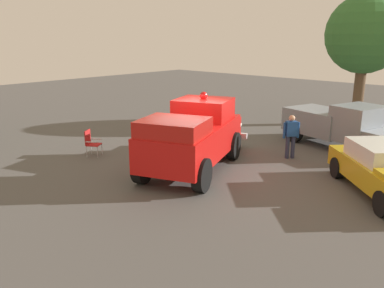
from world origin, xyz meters
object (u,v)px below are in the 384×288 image
at_px(oak_tree_left, 365,35).
at_px(lawn_chair_by_car, 91,141).
at_px(vintage_fire_truck, 194,135).
at_px(parked_pickup, 339,124).
at_px(spectator_standing, 291,134).

bearing_deg(oak_tree_left, lawn_chair_by_car, 157.38).
distance_m(vintage_fire_truck, lawn_chair_by_car, 4.31).
bearing_deg(parked_pickup, vintage_fire_truck, 156.07).
height_order(vintage_fire_truck, parked_pickup, vintage_fire_truck).
height_order(lawn_chair_by_car, oak_tree_left, oak_tree_left).
xyz_separation_m(vintage_fire_truck, parked_pickup, (6.00, -2.66, -0.21)).
distance_m(vintage_fire_truck, parked_pickup, 6.57).
bearing_deg(vintage_fire_truck, oak_tree_left, -7.23).
distance_m(parked_pickup, lawn_chair_by_car, 10.10).
relative_size(parked_pickup, oak_tree_left, 0.77).
height_order(vintage_fire_truck, spectator_standing, vintage_fire_truck).
relative_size(vintage_fire_truck, oak_tree_left, 0.96).
bearing_deg(vintage_fire_truck, lawn_chair_by_car, 112.28).
xyz_separation_m(vintage_fire_truck, oak_tree_left, (11.30, -1.43, 3.38)).
distance_m(vintage_fire_truck, spectator_standing, 3.84).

